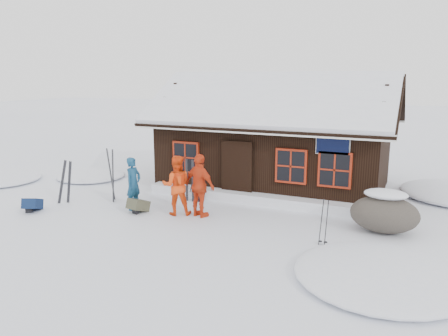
{
  "coord_description": "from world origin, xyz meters",
  "views": [
    {
      "loc": [
        6.49,
        -11.13,
        4.21
      ],
      "look_at": [
        0.83,
        1.49,
        1.3
      ],
      "focal_mm": 35.0,
      "sensor_mm": 36.0,
      "label": 1
    }
  ],
  "objects": [
    {
      "name": "ski_pair_left",
      "position": [
        -4.18,
        -0.33,
        0.72
      ],
      "size": [
        0.61,
        0.26,
        1.53
      ],
      "rotation": [
        0.0,
        0.0,
        0.26
      ],
      "color": "black",
      "rests_on": "ground"
    },
    {
      "name": "skier_orange_right",
      "position": [
        0.59,
        0.24,
        0.97
      ],
      "size": [
        1.23,
        0.8,
        1.94
      ],
      "primitive_type": "imported",
      "rotation": [
        0.0,
        0.0,
        2.83
      ],
      "color": "red",
      "rests_on": "ground"
    },
    {
      "name": "backpack_blue",
      "position": [
        -4.51,
        -1.47,
        0.16
      ],
      "size": [
        0.66,
        0.73,
        0.33
      ],
      "primitive_type": "cube",
      "rotation": [
        0.0,
        0.0,
        0.42
      ],
      "color": "#0F2043",
      "rests_on": "ground"
    },
    {
      "name": "snow_drift",
      "position": [
        1.5,
        2.25,
        0.17
      ],
      "size": [
        7.6,
        0.6,
        0.35
      ],
      "primitive_type": "cube",
      "color": "white",
      "rests_on": "ground"
    },
    {
      "name": "snow_mounds",
      "position": [
        1.65,
        1.86,
        0.0
      ],
      "size": [
        20.6,
        13.2,
        0.48
      ],
      "color": "white",
      "rests_on": "ground"
    },
    {
      "name": "ground",
      "position": [
        0.0,
        0.0,
        0.0
      ],
      "size": [
        120.0,
        120.0,
        0.0
      ],
      "primitive_type": "plane",
      "color": "white",
      "rests_on": "ground"
    },
    {
      "name": "ski_poles",
      "position": [
        4.5,
        -0.53,
        0.58
      ],
      "size": [
        0.22,
        0.11,
        1.24
      ],
      "color": "black",
      "rests_on": "ground"
    },
    {
      "name": "ski_pair_right",
      "position": [
        -0.49,
        1.59,
        0.71
      ],
      "size": [
        0.33,
        0.05,
        1.51
      ],
      "rotation": [
        0.0,
        0.0,
        -0.09
      ],
      "color": "black",
      "rests_on": "ground"
    },
    {
      "name": "skier_orange_left",
      "position": [
        -0.16,
        0.15,
        0.93
      ],
      "size": [
        1.13,
        1.04,
        1.86
      ],
      "primitive_type": "imported",
      "rotation": [
        0.0,
        0.0,
        3.62
      ],
      "color": "#EC4310",
      "rests_on": "ground"
    },
    {
      "name": "skier_teal",
      "position": [
        -1.7,
        0.05,
        0.85
      ],
      "size": [
        0.44,
        0.64,
        1.7
      ],
      "primitive_type": "imported",
      "rotation": [
        0.0,
        0.0,
        1.52
      ],
      "color": "navy",
      "rests_on": "ground"
    },
    {
      "name": "backpack_olive",
      "position": [
        -1.37,
        -0.2,
        0.16
      ],
      "size": [
        0.56,
        0.68,
        0.33
      ],
      "primitive_type": "cube",
      "rotation": [
        0.0,
        0.0,
        -0.18
      ],
      "color": "#444430",
      "rests_on": "ground"
    },
    {
      "name": "ski_pair_mid",
      "position": [
        -3.02,
        0.64,
        0.87
      ],
      "size": [
        0.54,
        0.42,
        1.84
      ],
      "rotation": [
        0.0,
        0.0,
        -0.66
      ],
      "color": "black",
      "rests_on": "ground"
    },
    {
      "name": "skier_crouched",
      "position": [
        -0.28,
        1.72,
        0.51
      ],
      "size": [
        0.54,
        0.39,
        1.02
      ],
      "primitive_type": "imported",
      "rotation": [
        0.0,
        0.0,
        0.15
      ],
      "color": "black",
      "rests_on": "ground"
    },
    {
      "name": "mountain_hut",
      "position": [
        1.5,
        4.98,
        1.58
      ],
      "size": [
        8.9,
        6.09,
        4.42
      ],
      "color": "black",
      "rests_on": "ground"
    },
    {
      "name": "boulder",
      "position": [
        5.82,
        1.11,
        0.54
      ],
      "size": [
        1.84,
        1.38,
        1.08
      ],
      "color": "#504940",
      "rests_on": "ground"
    }
  ]
}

